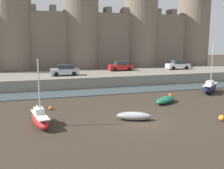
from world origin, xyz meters
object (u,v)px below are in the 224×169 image
Objects in this scene: sailboat_midflat_left at (40,119)px; mooring_buoy_near_channel at (222,118)px; car_quay_centre_west at (121,66)px; mooring_buoy_off_centre at (171,95)px; mooring_buoy_near_shore at (51,108)px; rowboat_near_channel_left at (165,100)px; car_quay_east at (178,65)px; car_quay_centre_east at (65,70)px; sailboat_midflat_right at (210,88)px; rowboat_near_channel_right at (134,116)px.

sailboat_midflat_left is 15.27m from mooring_buoy_near_channel.
mooring_buoy_off_centre is at bearing -83.45° from car_quay_centre_west.
mooring_buoy_off_centre reaches higher than mooring_buoy_near_shore.
mooring_buoy_off_centre is at bearing 51.99° from rowboat_near_channel_left.
mooring_buoy_near_shore is 0.10× the size of car_quay_east.
car_quay_centre_east is at bearing -160.90° from car_quay_centre_west.
mooring_buoy_near_shore is 27.93m from car_quay_east.
sailboat_midflat_right is 12.36× the size of mooring_buoy_near_channel.
rowboat_near_channel_left is 0.87× the size of car_quay_east.
car_quay_centre_east reaches higher than mooring_buoy_near_channel.
sailboat_midflat_left is 13.95m from rowboat_near_channel_left.
car_quay_east is at bearing 33.89° from mooring_buoy_near_shore.
sailboat_midflat_left is 25.26m from car_quay_centre_west.
sailboat_midflat_right reaches higher than car_quay_centre_east.
rowboat_near_channel_right is 15.90m from sailboat_midflat_right.
mooring_buoy_off_centre is at bearing 23.76° from sailboat_midflat_left.
sailboat_midflat_right is 6.12m from mooring_buoy_off_centre.
sailboat_midflat_right is 15.76m from car_quay_centre_west.
sailboat_midflat_left is at bearing -162.90° from rowboat_near_channel_left.
sailboat_midflat_left is 13.86× the size of mooring_buoy_near_shore.
sailboat_midflat_left is 1.32× the size of car_quay_centre_east.
mooring_buoy_near_channel is at bearing -11.22° from sailboat_midflat_left.
sailboat_midflat_right is at bearing 7.53° from mooring_buoy_near_shore.
mooring_buoy_off_centre is (-6.06, -0.65, -0.48)m from sailboat_midflat_right.
car_quay_east is 10.44m from car_quay_centre_west.
rowboat_near_channel_right is at bearing -105.36° from car_quay_centre_west.
rowboat_near_channel_left is at bearing -3.03° from mooring_buoy_near_shore.
sailboat_midflat_right is 20.59m from mooring_buoy_near_shore.
car_quay_centre_west is at bearing 88.43° from rowboat_near_channel_left.
rowboat_near_channel_left is at bearing -55.48° from car_quay_centre_east.
mooring_buoy_off_centre is 0.10× the size of car_quay_centre_east.
car_quay_centre_west is at bearing 175.53° from car_quay_east.
sailboat_midflat_right reaches higher than car_quay_centre_west.
sailboat_midflat_right is 1.54× the size of car_quay_east.
rowboat_near_channel_right reaches higher than rowboat_near_channel_left.
mooring_buoy_off_centre is at bearing -43.57° from car_quay_centre_east.
rowboat_near_channel_right is 8.63m from mooring_buoy_near_shore.
car_quay_east is at bearing -4.47° from car_quay_centre_west.
car_quay_centre_west is (-1.64, 14.29, 2.18)m from mooring_buoy_off_centre.
mooring_buoy_near_channel is at bearing -92.69° from mooring_buoy_off_centre.
sailboat_midflat_left is 1.52× the size of rowboat_near_channel_left.
sailboat_midflat_left is 10.55× the size of mooring_buoy_near_channel.
mooring_buoy_off_centre is (14.34, 2.05, 0.01)m from mooring_buoy_near_shore.
car_quay_centre_west is at bearing 119.45° from sailboat_midflat_right.
mooring_buoy_near_channel is 0.12× the size of car_quay_centre_east.
rowboat_near_channel_left is at bearing -91.57° from car_quay_centre_west.
car_quay_centre_west is at bearing 52.14° from mooring_buoy_near_shore.
mooring_buoy_off_centre is 0.10× the size of car_quay_east.
rowboat_near_channel_left is 0.56× the size of sailboat_midflat_right.
rowboat_near_channel_left is 17.11m from car_quay_centre_west.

